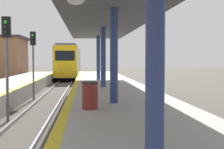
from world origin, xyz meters
TOP-DOWN VIEW (x-y plane):
  - train at (0.00, 45.24)m, footprint 2.81×23.65m
  - signal_mid at (-1.08, 11.35)m, footprint 0.36×0.31m
  - signal_far at (-1.15, 18.66)m, footprint 0.36×0.31m
  - station_canopy at (3.39, 12.87)m, footprint 4.38×28.00m
  - trash_bin at (2.45, 7.95)m, footprint 0.55×0.55m

SIDE VIEW (x-z plane):
  - trash_bin at x=2.45m, z-range 1.04..1.96m
  - train at x=0.00m, z-range 0.04..4.63m
  - signal_mid at x=-1.08m, z-range 0.90..5.44m
  - signal_far at x=-1.15m, z-range 0.90..5.44m
  - station_canopy at x=3.39m, z-range 2.74..6.55m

